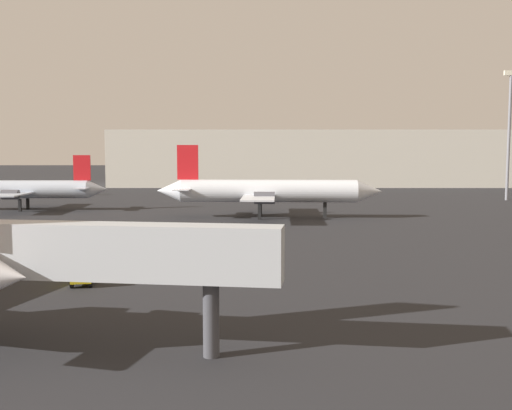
% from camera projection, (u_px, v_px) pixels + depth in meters
% --- Properties ---
extents(airplane_distant, '(28.63, 19.59, 9.25)m').
position_uv_depth(airplane_distant, '(264.00, 191.00, 76.47)').
color(airplane_distant, silver).
rests_on(airplane_distant, ground_plane).
extents(airplane_far_left, '(25.99, 16.70, 7.86)m').
position_uv_depth(airplane_far_left, '(15.00, 190.00, 85.73)').
color(airplane_far_left, '#B2BCCC').
rests_on(airplane_far_left, ground_plane).
extents(jet_bridge, '(22.58, 5.20, 5.84)m').
position_uv_depth(jet_bridge, '(3.00, 251.00, 26.53)').
color(jet_bridge, '#B2B7BC').
rests_on(jet_bridge, ground_plane).
extents(baggage_cart, '(1.73, 2.58, 1.30)m').
position_uv_depth(baggage_cart, '(80.00, 273.00, 39.16)').
color(baggage_cart, gold).
rests_on(baggage_cart, ground_plane).
extents(light_mast_right, '(2.40, 0.50, 21.79)m').
position_uv_depth(light_mast_right, '(506.00, 128.00, 102.08)').
color(light_mast_right, slate).
rests_on(light_mast_right, ground_plane).
extents(terminal_building, '(98.42, 24.20, 12.94)m').
position_uv_depth(terminal_building, '(318.00, 158.00, 145.86)').
color(terminal_building, beige).
rests_on(terminal_building, ground_plane).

